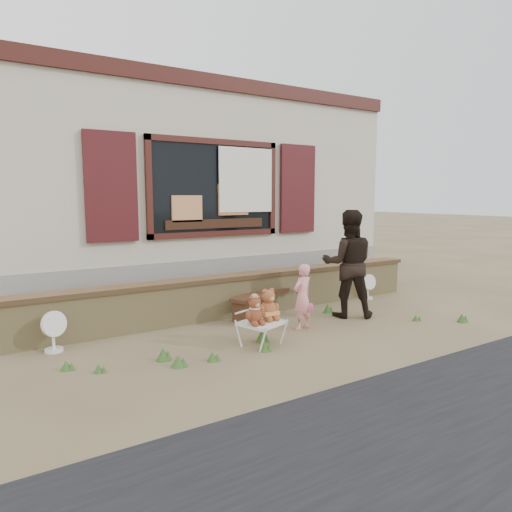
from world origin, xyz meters
TOP-DOWN VIEW (x-y plane):
  - ground at (0.00, 0.00)m, footprint 80.00×80.00m
  - shopfront at (0.00, 4.49)m, footprint 8.04×5.13m
  - brick_wall at (0.00, 1.00)m, footprint 7.10×0.36m
  - bench at (0.29, 0.80)m, footprint 1.47×0.84m
  - folding_chair at (-0.60, -0.49)m, footprint 0.63×0.59m
  - teddy_bear_left at (-0.73, -0.53)m, footprint 0.33×0.31m
  - teddy_bear_right at (-0.47, -0.44)m, footprint 0.37×0.35m
  - child at (0.29, -0.19)m, footprint 0.39×0.30m
  - adult at (1.34, -0.00)m, footprint 1.05×1.00m
  - fan_left at (-2.91, 0.67)m, footprint 0.33×0.22m
  - fan_right at (2.55, 0.72)m, footprint 0.29×0.20m
  - grass_tufts at (-0.62, -0.46)m, footprint 5.61×1.67m

SIDE VIEW (x-z plane):
  - ground at x=0.00m, z-range 0.00..0.00m
  - grass_tufts at x=-0.62m, z-range -0.01..0.15m
  - fan_right at x=2.55m, z-range 0.00..0.47m
  - fan_left at x=-2.91m, z-range 0.00..0.52m
  - bench at x=0.29m, z-range 0.09..0.46m
  - folding_chair at x=-0.60m, z-range 0.13..0.44m
  - brick_wall at x=0.00m, z-range 0.01..0.67m
  - child at x=0.29m, z-range 0.00..0.95m
  - teddy_bear_left at x=-0.73m, z-range 0.32..0.69m
  - teddy_bear_right at x=-0.47m, z-range 0.32..0.73m
  - adult at x=1.34m, z-range 0.00..1.70m
  - shopfront at x=0.00m, z-range 0.00..4.00m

